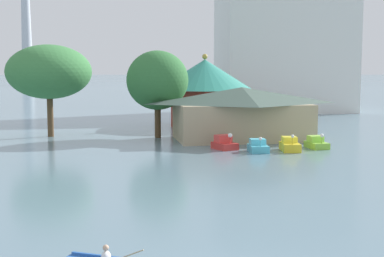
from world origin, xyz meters
TOP-DOWN VIEW (x-y plane):
  - pedal_boat_red at (6.83, 31.18)m, footprint 2.28×2.70m
  - pedal_boat_cyan at (9.38, 29.04)m, footprint 1.75×2.36m
  - pedal_boat_yellow at (12.35, 29.13)m, footprint 1.90×2.86m
  - pedal_boat_lime at (15.37, 30.32)m, footprint 1.67×2.50m
  - boathouse at (10.13, 37.46)m, footprint 14.52×8.92m
  - green_roof_pavilion at (8.91, 51.23)m, footprint 12.37×12.37m
  - shoreline_tree_tall_left at (-9.72, 43.43)m, footprint 9.11×9.11m
  - shoreline_tree_mid at (1.70, 40.54)m, footprint 6.58×6.58m
  - background_building_block at (27.12, 72.59)m, footprint 22.82×12.51m

SIDE VIEW (x-z plane):
  - pedal_boat_lime at x=15.37m, z-range -0.28..1.19m
  - pedal_boat_cyan at x=9.38m, z-range -0.27..1.18m
  - pedal_boat_yellow at x=12.35m, z-range -0.30..1.31m
  - pedal_boat_red at x=6.83m, z-range -0.27..1.30m
  - boathouse at x=10.13m, z-range 0.13..5.58m
  - green_roof_pavilion at x=8.91m, z-range 0.38..9.67m
  - shoreline_tree_mid at x=1.70m, z-range 1.47..10.75m
  - shoreline_tree_tall_left at x=-9.72m, z-range 2.03..11.98m
  - background_building_block at x=27.12m, z-range 0.02..22.45m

